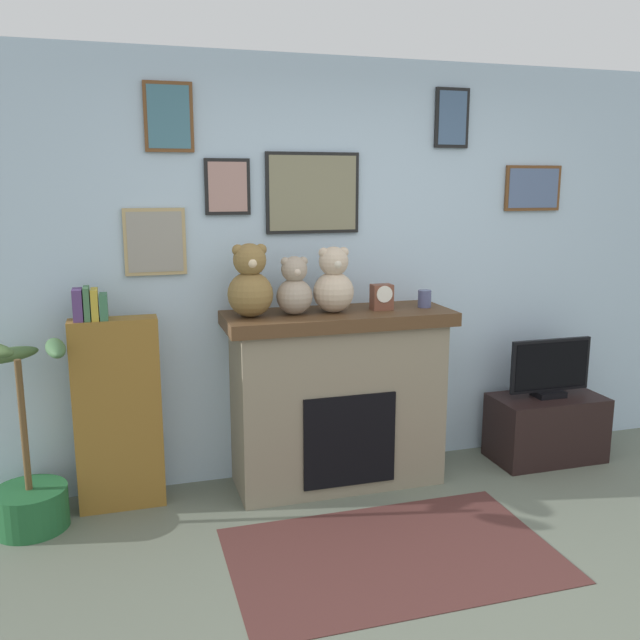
% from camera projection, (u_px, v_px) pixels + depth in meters
% --- Properties ---
extents(back_wall, '(5.20, 0.15, 2.60)m').
position_uv_depth(back_wall, '(345.00, 270.00, 4.37)').
color(back_wall, silver).
rests_on(back_wall, ground_plane).
extents(fireplace, '(1.38, 0.53, 1.09)m').
position_uv_depth(fireplace, '(337.00, 397.00, 4.20)').
color(fireplace, gray).
rests_on(fireplace, ground_plane).
extents(bookshelf, '(0.48, 0.16, 1.30)m').
position_uv_depth(bookshelf, '(117.00, 410.00, 3.86)').
color(bookshelf, brown).
rests_on(bookshelf, ground_plane).
extents(potted_plant, '(0.54, 0.55, 1.08)m').
position_uv_depth(potted_plant, '(28.00, 477.00, 3.67)').
color(potted_plant, '#1E592D').
rests_on(potted_plant, ground_plane).
extents(tv_stand, '(0.74, 0.40, 0.44)m').
position_uv_depth(tv_stand, '(546.00, 428.00, 4.62)').
color(tv_stand, black).
rests_on(tv_stand, ground_plane).
extents(television, '(0.58, 0.14, 0.40)m').
position_uv_depth(television, '(550.00, 369.00, 4.53)').
color(television, black).
rests_on(television, tv_stand).
extents(area_rug, '(1.64, 1.02, 0.01)m').
position_uv_depth(area_rug, '(393.00, 554.00, 3.45)').
color(area_rug, '#4C2825').
rests_on(area_rug, ground_plane).
extents(candle_jar, '(0.08, 0.08, 0.11)m').
position_uv_depth(candle_jar, '(425.00, 299.00, 4.22)').
color(candle_jar, '#4C517A').
rests_on(candle_jar, fireplace).
extents(mantel_clock, '(0.13, 0.09, 0.16)m').
position_uv_depth(mantel_clock, '(382.00, 297.00, 4.13)').
color(mantel_clock, brown).
rests_on(mantel_clock, fireplace).
extents(teddy_bear_grey, '(0.26, 0.26, 0.42)m').
position_uv_depth(teddy_bear_grey, '(250.00, 284.00, 3.88)').
color(teddy_bear_grey, olive).
rests_on(teddy_bear_grey, fireplace).
extents(teddy_bear_brown, '(0.21, 0.21, 0.34)m').
position_uv_depth(teddy_bear_brown, '(294.00, 288.00, 3.97)').
color(teddy_bear_brown, tan).
rests_on(teddy_bear_brown, fireplace).
extents(teddy_bear_tan, '(0.24, 0.24, 0.39)m').
position_uv_depth(teddy_bear_tan, '(334.00, 283.00, 4.03)').
color(teddy_bear_tan, '#C8B096').
rests_on(teddy_bear_tan, fireplace).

